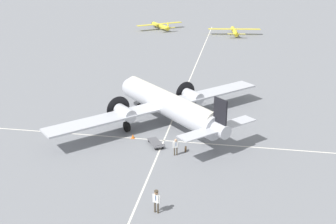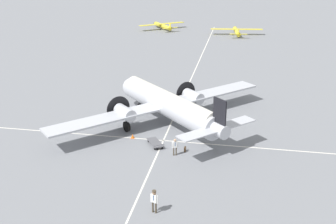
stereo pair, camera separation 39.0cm
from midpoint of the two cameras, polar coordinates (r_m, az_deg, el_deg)
name	(u,v)px [view 2 (the right image)]	position (r m, az deg, el deg)	size (l,w,h in m)	color
ground_plane	(168,125)	(44.99, 0.25, -1.80)	(300.00, 300.00, 0.00)	slate
apron_line_eastwest	(170,125)	(44.95, 0.55, -1.81)	(120.00, 0.16, 0.01)	silver
apron_line_northsouth	(161,140)	(41.56, -0.68, -3.85)	(0.16, 120.00, 0.01)	silver
airliner_main	(166,103)	(44.39, -0.02, 1.19)	(20.09, 20.03, 5.36)	silver
crew_foreground	(154,199)	(30.43, -1.50, -11.68)	(0.38, 0.59, 1.82)	#473D2D
passenger_boarding	(175,145)	(38.26, 1.24, -4.53)	(0.30, 0.53, 1.64)	#473D2D
suitcase_near_door	(185,149)	(39.34, 2.60, -5.05)	(0.39, 0.14, 0.49)	#47331E
baggage_cart	(155,143)	(40.44, -1.47, -4.18)	(2.53, 2.08, 0.56)	#56565B
light_aircraft_distant	(237,31)	(93.47, 9.39, 10.78)	(8.37, 11.18, 2.12)	yellow
light_aircraft_taxiing	(162,26)	(98.71, -0.67, 11.62)	(8.42, 9.56, 2.12)	yellow
traffic_cone	(133,136)	(42.09, -4.55, -3.27)	(0.35, 0.35, 0.46)	orange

